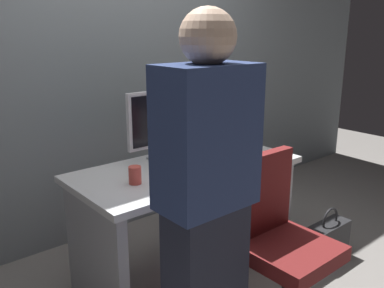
{
  "coord_description": "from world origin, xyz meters",
  "views": [
    {
      "loc": [
        -1.55,
        -1.9,
        1.55
      ],
      "look_at": [
        0.0,
        -0.05,
        0.88
      ],
      "focal_mm": 38.56,
      "sensor_mm": 36.0,
      "label": 1
    }
  ],
  "objects_px": {
    "monitor": "(164,121)",
    "cell_phone": "(258,159)",
    "keyboard": "(192,166)",
    "office_chair": "(280,252)",
    "person_at_desk": "(206,207)",
    "mouse": "(229,155)",
    "handbag": "(328,240)",
    "book_stack": "(217,141)",
    "desk": "(187,199)",
    "cup_near_keyboard": "(135,175)"
  },
  "relations": [
    {
      "from": "desk",
      "to": "cup_near_keyboard",
      "type": "bearing_deg",
      "value": -171.85
    },
    {
      "from": "book_stack",
      "to": "desk",
      "type": "bearing_deg",
      "value": -158.62
    },
    {
      "from": "keyboard",
      "to": "handbag",
      "type": "bearing_deg",
      "value": -26.92
    },
    {
      "from": "handbag",
      "to": "desk",
      "type": "bearing_deg",
      "value": 148.48
    },
    {
      "from": "office_chair",
      "to": "handbag",
      "type": "distance_m",
      "value": 0.88
    },
    {
      "from": "book_stack",
      "to": "handbag",
      "type": "height_order",
      "value": "book_stack"
    },
    {
      "from": "mouse",
      "to": "handbag",
      "type": "height_order",
      "value": "mouse"
    },
    {
      "from": "office_chair",
      "to": "cup_near_keyboard",
      "type": "height_order",
      "value": "office_chair"
    },
    {
      "from": "office_chair",
      "to": "handbag",
      "type": "height_order",
      "value": "office_chair"
    },
    {
      "from": "monitor",
      "to": "cell_phone",
      "type": "height_order",
      "value": "monitor"
    },
    {
      "from": "book_stack",
      "to": "handbag",
      "type": "relative_size",
      "value": 0.57
    },
    {
      "from": "desk",
      "to": "person_at_desk",
      "type": "distance_m",
      "value": 0.93
    },
    {
      "from": "person_at_desk",
      "to": "mouse",
      "type": "distance_m",
      "value": 1.04
    },
    {
      "from": "mouse",
      "to": "cell_phone",
      "type": "relative_size",
      "value": 0.69
    },
    {
      "from": "cup_near_keyboard",
      "to": "handbag",
      "type": "xyz_separation_m",
      "value": [
        1.27,
        -0.46,
        -0.65
      ]
    },
    {
      "from": "book_stack",
      "to": "office_chair",
      "type": "bearing_deg",
      "value": -112.74
    },
    {
      "from": "office_chair",
      "to": "cell_phone",
      "type": "distance_m",
      "value": 0.72
    },
    {
      "from": "office_chair",
      "to": "mouse",
      "type": "height_order",
      "value": "office_chair"
    },
    {
      "from": "monitor",
      "to": "cell_phone",
      "type": "bearing_deg",
      "value": -40.77
    },
    {
      "from": "person_at_desk",
      "to": "monitor",
      "type": "bearing_deg",
      "value": 63.32
    },
    {
      "from": "person_at_desk",
      "to": "handbag",
      "type": "xyz_separation_m",
      "value": [
        1.33,
        0.2,
        -0.7
      ]
    },
    {
      "from": "mouse",
      "to": "handbag",
      "type": "distance_m",
      "value": 0.94
    },
    {
      "from": "office_chair",
      "to": "cup_near_keyboard",
      "type": "relative_size",
      "value": 9.54
    },
    {
      "from": "cup_near_keyboard",
      "to": "cell_phone",
      "type": "bearing_deg",
      "value": -9.25
    },
    {
      "from": "book_stack",
      "to": "cell_phone",
      "type": "height_order",
      "value": "book_stack"
    },
    {
      "from": "person_at_desk",
      "to": "cup_near_keyboard",
      "type": "bearing_deg",
      "value": 84.07
    },
    {
      "from": "keyboard",
      "to": "handbag",
      "type": "height_order",
      "value": "keyboard"
    },
    {
      "from": "keyboard",
      "to": "office_chair",
      "type": "bearing_deg",
      "value": -84.25
    },
    {
      "from": "cup_near_keyboard",
      "to": "cell_phone",
      "type": "relative_size",
      "value": 0.68
    },
    {
      "from": "desk",
      "to": "book_stack",
      "type": "bearing_deg",
      "value": 21.38
    },
    {
      "from": "book_stack",
      "to": "cell_phone",
      "type": "relative_size",
      "value": 1.5
    },
    {
      "from": "office_chair",
      "to": "cell_phone",
      "type": "xyz_separation_m",
      "value": [
        0.39,
        0.51,
        0.31
      ]
    },
    {
      "from": "desk",
      "to": "office_chair",
      "type": "height_order",
      "value": "office_chair"
    },
    {
      "from": "office_chair",
      "to": "keyboard",
      "type": "xyz_separation_m",
      "value": [
        -0.04,
        0.66,
        0.32
      ]
    },
    {
      "from": "handbag",
      "to": "cup_near_keyboard",
      "type": "bearing_deg",
      "value": 160.0
    },
    {
      "from": "keyboard",
      "to": "monitor",
      "type": "bearing_deg",
      "value": 97.84
    },
    {
      "from": "desk",
      "to": "keyboard",
      "type": "distance_m",
      "value": 0.24
    },
    {
      "from": "book_stack",
      "to": "mouse",
      "type": "bearing_deg",
      "value": -114.51
    },
    {
      "from": "person_at_desk",
      "to": "handbag",
      "type": "bearing_deg",
      "value": 8.59
    },
    {
      "from": "desk",
      "to": "keyboard",
      "type": "bearing_deg",
      "value": -87.28
    },
    {
      "from": "office_chair",
      "to": "book_stack",
      "type": "relative_size",
      "value": 4.34
    },
    {
      "from": "keyboard",
      "to": "book_stack",
      "type": "height_order",
      "value": "book_stack"
    },
    {
      "from": "mouse",
      "to": "handbag",
      "type": "relative_size",
      "value": 0.26
    },
    {
      "from": "keyboard",
      "to": "mouse",
      "type": "distance_m",
      "value": 0.31
    },
    {
      "from": "mouse",
      "to": "cup_near_keyboard",
      "type": "bearing_deg",
      "value": -179.76
    },
    {
      "from": "person_at_desk",
      "to": "cell_phone",
      "type": "height_order",
      "value": "person_at_desk"
    },
    {
      "from": "monitor",
      "to": "keyboard",
      "type": "height_order",
      "value": "monitor"
    },
    {
      "from": "person_at_desk",
      "to": "book_stack",
      "type": "height_order",
      "value": "person_at_desk"
    },
    {
      "from": "mouse",
      "to": "cell_phone",
      "type": "bearing_deg",
      "value": -48.29
    },
    {
      "from": "person_at_desk",
      "to": "monitor",
      "type": "relative_size",
      "value": 3.03
    }
  ]
}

